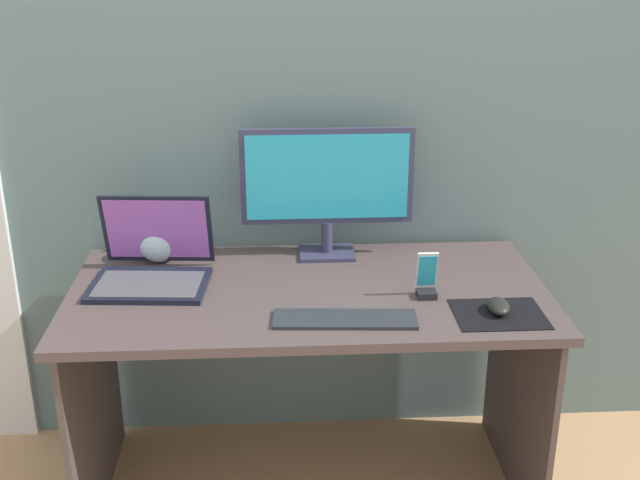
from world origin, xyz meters
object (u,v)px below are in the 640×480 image
object	(u,v)px
monitor	(327,184)
mouse	(499,306)
fishbowl	(159,239)
laptop	(152,266)
keyboard_external	(345,319)
phone_in_dock	(427,281)

from	to	relation	value
monitor	mouse	distance (m)	0.68
monitor	mouse	size ratio (longest dim) A/B	5.52
fishbowl	laptop	bearing A→B (deg)	-89.97
monitor	laptop	bearing A→B (deg)	-161.61
monitor	keyboard_external	world-z (taller)	monitor
laptop	phone_in_dock	distance (m)	0.82
laptop	keyboard_external	world-z (taller)	laptop
mouse	fishbowl	bearing A→B (deg)	161.66
monitor	laptop	xyz separation A→B (m)	(-0.54, -0.18, -0.19)
monitor	fishbowl	bearing A→B (deg)	-178.73
laptop	keyboard_external	size ratio (longest dim) A/B	0.93
laptop	mouse	world-z (taller)	laptop
laptop	phone_in_dock	bearing A→B (deg)	-10.67
laptop	mouse	distance (m)	1.03
keyboard_external	phone_in_dock	size ratio (longest dim) A/B	2.84
laptop	phone_in_dock	size ratio (longest dim) A/B	2.62
monitor	mouse	xyz separation A→B (m)	(0.45, -0.45, -0.22)
keyboard_external	mouse	distance (m)	0.43
mouse	laptop	bearing A→B (deg)	170.24
mouse	phone_in_dock	world-z (taller)	phone_in_dock
laptop	fishbowl	distance (m)	0.17
mouse	monitor	bearing A→B (deg)	140.42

